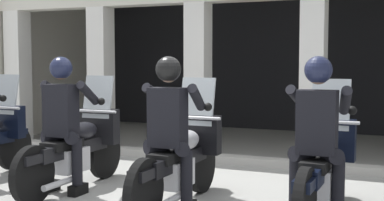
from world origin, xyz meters
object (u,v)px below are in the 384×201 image
police_officer_center (169,120)px  motorcycle_left (78,147)px  police_officer_left (63,113)px  motorcycle_right (322,166)px  motorcycle_center (181,158)px  police_officer_right (318,125)px

police_officer_center → motorcycle_left: bearing=160.0°
motorcycle_left → police_officer_center: (1.45, -0.46, 0.44)m
motorcycle_left → police_officer_left: (-0.00, -0.28, 0.44)m
motorcycle_right → motorcycle_left: bearing=-176.9°
police_officer_center → motorcycle_right: size_ratio=0.78×
motorcycle_right → police_officer_center: bearing=-159.0°
motorcycle_center → police_officer_center: size_ratio=1.29×
police_officer_right → motorcycle_center: bearing=179.3°
motorcycle_right → police_officer_left: bearing=-171.3°
motorcycle_center → police_officer_right: bearing=-5.9°
motorcycle_left → police_officer_left: 0.52m
motorcycle_right → police_officer_right: size_ratio=1.29×
motorcycle_left → motorcycle_center: bearing=-4.6°
police_officer_left → police_officer_right: same height
police_officer_left → police_officer_right: 2.91m
motorcycle_center → motorcycle_right: 1.47m
police_officer_left → police_officer_center: same height
police_officer_right → police_officer_center: bearing=-169.6°
motorcycle_center → motorcycle_right: size_ratio=1.00×
motorcycle_left → police_officer_left: police_officer_left is taller
motorcycle_right → police_officer_right: police_officer_right is taller
motorcycle_left → police_officer_right: 2.95m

